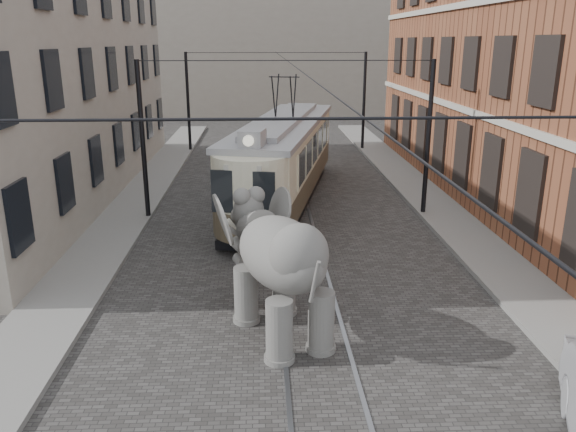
{
  "coord_description": "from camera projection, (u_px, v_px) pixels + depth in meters",
  "views": [
    {
      "loc": [
        -1.18,
        -15.28,
        6.65
      ],
      "look_at": [
        -0.48,
        -0.63,
        2.1
      ],
      "focal_mm": 35.41,
      "sensor_mm": 36.0,
      "label": 1
    }
  ],
  "objects": [
    {
      "name": "elephant",
      "position": [
        282.0,
        273.0,
        12.93
      ],
      "size": [
        4.57,
        5.85,
        3.16
      ],
      "primitive_type": null,
      "rotation": [
        0.0,
        0.0,
        0.38
      ],
      "color": "#62605B",
      "rests_on": "ground"
    },
    {
      "name": "distant_block",
      "position": [
        272.0,
        36.0,
        52.7
      ],
      "size": [
        28.0,
        10.0,
        14.0
      ],
      "primitive_type": "cube",
      "color": "gray",
      "rests_on": "ground"
    },
    {
      "name": "sidewalk_left",
      "position": [
        78.0,
        280.0,
        16.29
      ],
      "size": [
        2.0,
        60.0,
        0.15
      ],
      "primitive_type": "cube",
      "color": "slate",
      "rests_on": "ground"
    },
    {
      "name": "tram",
      "position": [
        284.0,
        140.0,
        23.82
      ],
      "size": [
        5.51,
        13.58,
        5.28
      ],
      "primitive_type": null,
      "rotation": [
        0.0,
        0.0,
        -0.21
      ],
      "color": "beige",
      "rests_on": "ground"
    },
    {
      "name": "ground",
      "position": [
        303.0,
        278.0,
        16.6
      ],
      "size": [
        120.0,
        120.0,
        0.0
      ],
      "primitive_type": "plane",
      "color": "#3F3D3A"
    },
    {
      "name": "catenary",
      "position": [
        288.0,
        146.0,
        20.48
      ],
      "size": [
        11.0,
        30.2,
        6.0
      ],
      "primitive_type": null,
      "color": "black",
      "rests_on": "ground"
    },
    {
      "name": "tram_rails",
      "position": [
        303.0,
        277.0,
        16.6
      ],
      "size": [
        1.54,
        80.0,
        0.02
      ],
      "primitive_type": null,
      "color": "slate",
      "rests_on": "ground"
    },
    {
      "name": "stucco_building",
      "position": [
        30.0,
        81.0,
        24.17
      ],
      "size": [
        7.0,
        24.0,
        10.0
      ],
      "primitive_type": "cube",
      "color": "gray",
      "rests_on": "ground"
    },
    {
      "name": "sidewalk_right",
      "position": [
        505.0,
        272.0,
        16.85
      ],
      "size": [
        2.0,
        60.0,
        0.15
      ],
      "primitive_type": "cube",
      "color": "slate",
      "rests_on": "ground"
    },
    {
      "name": "brick_building",
      "position": [
        549.0,
        56.0,
        23.91
      ],
      "size": [
        8.0,
        26.0,
        12.0
      ],
      "primitive_type": "cube",
      "color": "brown",
      "rests_on": "ground"
    }
  ]
}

